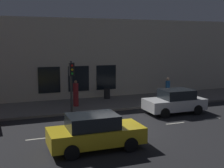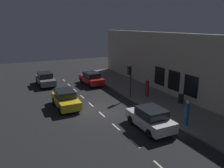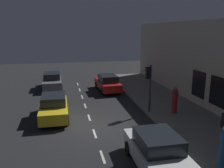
# 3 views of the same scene
# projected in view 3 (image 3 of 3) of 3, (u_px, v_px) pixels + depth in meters

# --- Properties ---
(ground_plane) EXTENTS (60.00, 60.00, 0.00)m
(ground_plane) POSITION_uv_depth(u_px,v_px,m) (92.00, 127.00, 14.50)
(ground_plane) COLOR #232326
(sidewalk) EXTENTS (4.50, 32.00, 0.15)m
(sidewalk) POSITION_uv_depth(u_px,v_px,m) (186.00, 118.00, 15.78)
(sidewalk) COLOR slate
(sidewalk) RESTS_ON ground
(building_facade) EXTENTS (0.65, 32.00, 6.51)m
(building_facade) POSITION_uv_depth(u_px,v_px,m) (224.00, 69.00, 15.60)
(building_facade) COLOR beige
(building_facade) RESTS_ON ground
(lane_centre_line) EXTENTS (0.12, 27.20, 0.01)m
(lane_centre_line) POSITION_uv_depth(u_px,v_px,m) (95.00, 134.00, 13.55)
(lane_centre_line) COLOR beige
(lane_centre_line) RESTS_ON ground
(traffic_light) EXTENTS (0.49, 0.32, 3.32)m
(traffic_light) POSITION_uv_depth(u_px,v_px,m) (149.00, 80.00, 16.30)
(traffic_light) COLOR #2D2D30
(traffic_light) RESTS_ON sidewalk
(parked_car_0) EXTENTS (1.85, 4.19, 1.58)m
(parked_car_0) POSITION_uv_depth(u_px,v_px,m) (54.00, 107.00, 15.74)
(parked_car_0) COLOR gold
(parked_car_0) RESTS_ON ground
(parked_car_1) EXTENTS (1.96, 3.94, 1.58)m
(parked_car_1) POSITION_uv_depth(u_px,v_px,m) (156.00, 150.00, 10.11)
(parked_car_1) COLOR silver
(parked_car_1) RESTS_ON ground
(parked_car_2) EXTENTS (2.01, 4.36, 1.58)m
(parked_car_2) POSITION_uv_depth(u_px,v_px,m) (108.00, 83.00, 22.85)
(parked_car_2) COLOR red
(parked_car_2) RESTS_ON ground
(parked_car_3) EXTENTS (1.93, 4.36, 1.58)m
(parked_car_3) POSITION_uv_depth(u_px,v_px,m) (52.00, 81.00, 23.86)
(parked_car_3) COLOR slate
(parked_car_3) RESTS_ON ground
(pedestrian_0) EXTENTS (0.46, 0.46, 1.89)m
(pedestrian_0) POSITION_uv_depth(u_px,v_px,m) (224.00, 149.00, 9.66)
(pedestrian_0) COLOR #1E5189
(pedestrian_0) RESTS_ON sidewalk
(pedestrian_1) EXTENTS (0.52, 0.52, 1.85)m
(pedestrian_1) POSITION_uv_depth(u_px,v_px,m) (175.00, 101.00, 16.33)
(pedestrian_1) COLOR maroon
(pedestrian_1) RESTS_ON sidewalk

